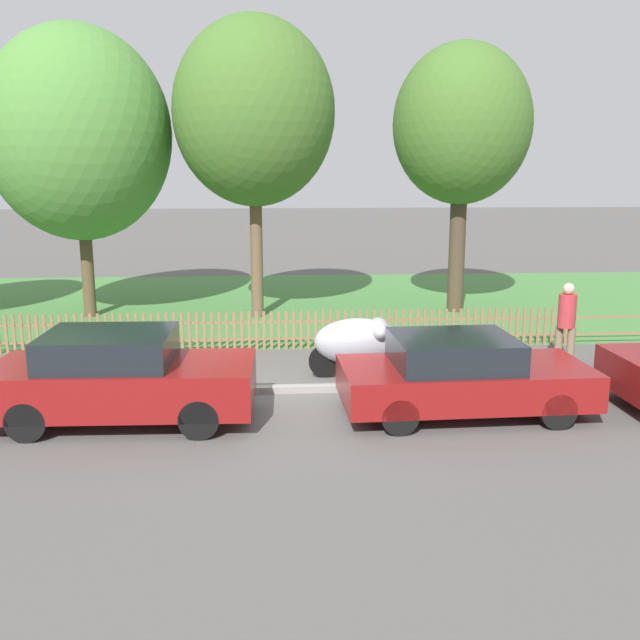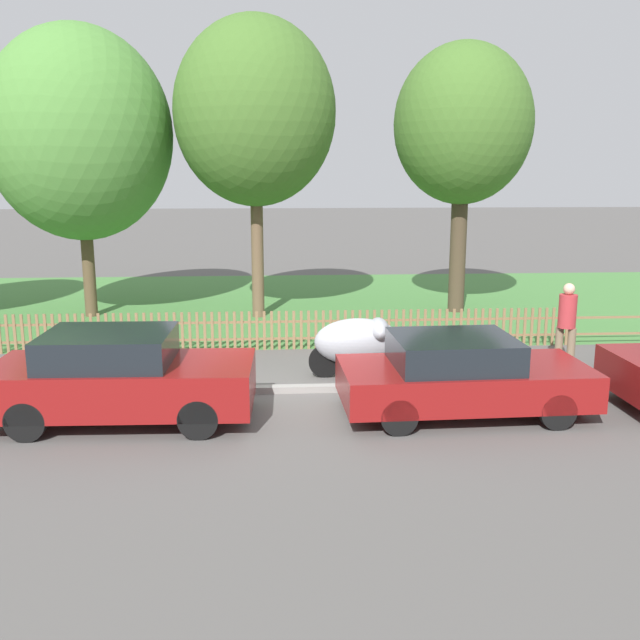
# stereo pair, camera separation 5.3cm
# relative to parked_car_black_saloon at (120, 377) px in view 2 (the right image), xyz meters

# --- Properties ---
(ground_plane) EXTENTS (120.00, 120.00, 0.00)m
(ground_plane) POSITION_rel_parked_car_black_saloon_xyz_m (2.76, 1.22, -0.73)
(ground_plane) COLOR #565451
(kerb_stone) EXTENTS (41.29, 0.20, 0.12)m
(kerb_stone) POSITION_rel_parked_car_black_saloon_xyz_m (2.76, 1.32, -0.67)
(kerb_stone) COLOR gray
(kerb_stone) RESTS_ON ground
(grass_strip) EXTENTS (41.29, 11.06, 0.01)m
(grass_strip) POSITION_rel_parked_car_black_saloon_xyz_m (2.76, 9.94, -0.73)
(grass_strip) COLOR #477F3D
(grass_strip) RESTS_ON ground
(park_fence) EXTENTS (41.29, 0.05, 0.87)m
(park_fence) POSITION_rel_parked_car_black_saloon_xyz_m (2.76, 4.42, -0.30)
(park_fence) COLOR olive
(park_fence) RESTS_ON ground
(parked_car_black_saloon) EXTENTS (4.10, 1.87, 1.45)m
(parked_car_black_saloon) POSITION_rel_parked_car_black_saloon_xyz_m (0.00, 0.00, 0.00)
(parked_car_black_saloon) COLOR maroon
(parked_car_black_saloon) RESTS_ON ground
(parked_car_navy_estate) EXTENTS (4.04, 1.95, 1.30)m
(parked_car_navy_estate) POSITION_rel_parked_car_black_saloon_xyz_m (5.43, -0.00, -0.07)
(parked_car_navy_estate) COLOR maroon
(parked_car_navy_estate) RESTS_ON ground
(covered_motorcycle) EXTENTS (1.89, 0.94, 1.15)m
(covered_motorcycle) POSITION_rel_parked_car_black_saloon_xyz_m (4.05, 2.20, -0.03)
(covered_motorcycle) COLOR black
(covered_motorcycle) RESTS_ON ground
(tree_behind_motorcycle) EXTENTS (4.74, 4.74, 7.52)m
(tree_behind_motorcycle) POSITION_rel_parked_car_black_saloon_xyz_m (-2.53, 8.38, 4.05)
(tree_behind_motorcycle) COLOR brown
(tree_behind_motorcycle) RESTS_ON ground
(tree_mid_park) EXTENTS (4.14, 4.14, 7.71)m
(tree_mid_park) POSITION_rel_parked_car_black_saloon_xyz_m (1.99, 8.02, 4.58)
(tree_mid_park) COLOR brown
(tree_mid_park) RESTS_ON ground
(tree_far_left) EXTENTS (3.68, 3.68, 7.20)m
(tree_far_left) POSITION_rel_parked_car_black_saloon_xyz_m (7.49, 8.40, 4.31)
(tree_far_left) COLOR #473828
(tree_far_left) RESTS_ON ground
(pedestrian_near_fence) EXTENTS (0.49, 0.49, 1.73)m
(pedestrian_near_fence) POSITION_rel_parked_car_black_saloon_xyz_m (8.20, 2.54, 0.24)
(pedestrian_near_fence) COLOR #7F6B51
(pedestrian_near_fence) RESTS_ON ground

